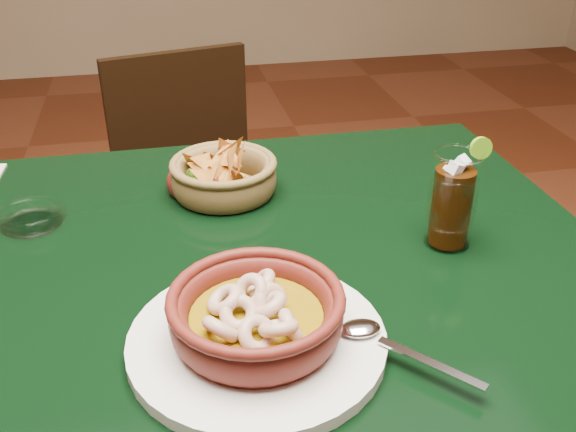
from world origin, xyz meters
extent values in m
cube|color=black|center=(0.00, 0.00, 0.73)|extent=(1.20, 0.80, 0.04)
cylinder|color=black|center=(0.54, 0.34, 0.35)|extent=(0.06, 0.06, 0.71)
cube|color=black|center=(0.07, 0.64, 0.41)|extent=(0.46, 0.46, 0.04)
cylinder|color=black|center=(-0.05, 0.44, 0.20)|extent=(0.03, 0.03, 0.41)
cylinder|color=black|center=(0.27, 0.52, 0.20)|extent=(0.03, 0.03, 0.41)
cylinder|color=black|center=(-0.13, 0.76, 0.20)|extent=(0.03, 0.03, 0.41)
cylinder|color=black|center=(0.19, 0.84, 0.20)|extent=(0.03, 0.03, 0.41)
cube|color=black|center=(0.03, 0.81, 0.63)|extent=(0.36, 0.12, 0.40)
cylinder|color=silver|center=(0.06, -0.21, 0.76)|extent=(0.30, 0.30, 0.02)
cylinder|color=#4F1610|center=(0.06, -0.21, 0.77)|extent=(0.17, 0.17, 0.01)
torus|color=#4F1610|center=(0.06, -0.21, 0.79)|extent=(0.22, 0.22, 0.04)
torus|color=#4F1610|center=(0.06, -0.21, 0.82)|extent=(0.20, 0.20, 0.01)
cylinder|color=#715607|center=(0.06, -0.21, 0.79)|extent=(0.15, 0.15, 0.01)
torus|color=tan|center=(0.08, -0.20, 0.80)|extent=(0.05, 0.06, 0.05)
torus|color=tan|center=(0.08, -0.19, 0.80)|extent=(0.06, 0.05, 0.06)
torus|color=tan|center=(0.08, -0.16, 0.80)|extent=(0.05, 0.06, 0.04)
torus|color=tan|center=(0.06, -0.18, 0.81)|extent=(0.06, 0.06, 0.04)
torus|color=tan|center=(0.03, -0.19, 0.81)|extent=(0.06, 0.06, 0.04)
torus|color=tan|center=(0.05, -0.21, 0.80)|extent=(0.06, 0.06, 0.05)
torus|color=tan|center=(0.02, -0.24, 0.80)|extent=(0.05, 0.06, 0.05)
torus|color=tan|center=(0.06, -0.25, 0.80)|extent=(0.06, 0.06, 0.04)
torus|color=tan|center=(0.08, -0.25, 0.81)|extent=(0.06, 0.06, 0.04)
torus|color=tan|center=(0.10, -0.24, 0.80)|extent=(0.04, 0.06, 0.06)
cube|color=silver|center=(0.24, -0.29, 0.77)|extent=(0.09, 0.10, 0.00)
ellipsoid|color=silver|center=(0.18, -0.23, 0.77)|extent=(0.05, 0.03, 0.01)
cylinder|color=brown|center=(0.07, 0.18, 0.75)|extent=(0.15, 0.15, 0.01)
torus|color=brown|center=(0.07, 0.18, 0.78)|extent=(0.21, 0.21, 0.06)
torus|color=brown|center=(0.07, 0.18, 0.80)|extent=(0.18, 0.18, 0.01)
cone|color=#BA7125|center=(0.08, 0.17, 0.82)|extent=(0.02, 0.08, 0.08)
cone|color=#BA7125|center=(0.05, 0.18, 0.81)|extent=(0.06, 0.08, 0.07)
cone|color=#BA7125|center=(0.08, 0.19, 0.81)|extent=(0.08, 0.06, 0.05)
cone|color=#BA7125|center=(0.07, 0.19, 0.78)|extent=(0.06, 0.07, 0.06)
cone|color=#BA7125|center=(0.07, 0.17, 0.78)|extent=(0.08, 0.07, 0.06)
cone|color=#BA7125|center=(0.05, 0.23, 0.79)|extent=(0.06, 0.07, 0.08)
cone|color=#BA7125|center=(0.09, 0.15, 0.78)|extent=(0.07, 0.06, 0.06)
cone|color=#BA7125|center=(0.04, 0.16, 0.79)|extent=(0.06, 0.07, 0.06)
cone|color=#BA7125|center=(0.11, 0.15, 0.80)|extent=(0.07, 0.08, 0.06)
cone|color=#BA7125|center=(0.09, 0.21, 0.81)|extent=(0.08, 0.05, 0.09)
cone|color=#BA7125|center=(0.05, 0.19, 0.78)|extent=(0.06, 0.04, 0.06)
cone|color=#BA7125|center=(0.08, 0.18, 0.79)|extent=(0.06, 0.06, 0.08)
cone|color=#BA7125|center=(0.03, 0.21, 0.80)|extent=(0.09, 0.06, 0.07)
cone|color=#BA7125|center=(0.10, 0.18, 0.82)|extent=(0.03, 0.07, 0.06)
cone|color=#BA7125|center=(0.09, 0.21, 0.81)|extent=(0.09, 0.01, 0.08)
cone|color=#BA7125|center=(0.09, 0.16, 0.78)|extent=(0.05, 0.07, 0.08)
cone|color=#BA7125|center=(0.05, 0.17, 0.80)|extent=(0.08, 0.05, 0.07)
cone|color=#BA7125|center=(0.08, 0.21, 0.80)|extent=(0.07, 0.06, 0.05)
cylinder|color=#4F1610|center=(0.03, 0.20, 0.75)|extent=(0.08, 0.08, 0.01)
torus|color=#4F1610|center=(0.03, 0.20, 0.77)|extent=(0.12, 0.12, 0.04)
cylinder|color=#284F0C|center=(0.03, 0.20, 0.77)|extent=(0.07, 0.07, 0.01)
sphere|color=#284F0C|center=(0.03, 0.20, 0.78)|extent=(0.02, 0.02, 0.02)
sphere|color=#284F0C|center=(0.04, 0.21, 0.78)|extent=(0.02, 0.02, 0.02)
sphere|color=#284F0C|center=(0.04, 0.20, 0.78)|extent=(0.02, 0.02, 0.02)
sphere|color=#284F0C|center=(0.02, 0.21, 0.78)|extent=(0.02, 0.02, 0.02)
sphere|color=#284F0C|center=(0.04, 0.19, 0.78)|extent=(0.02, 0.02, 0.02)
cylinder|color=white|center=(0.37, -0.04, 0.75)|extent=(0.06, 0.06, 0.01)
torus|color=white|center=(0.37, -0.04, 0.82)|extent=(0.14, 0.14, 0.08)
cylinder|color=black|center=(0.37, -0.04, 0.81)|extent=(0.06, 0.06, 0.11)
cube|color=silver|center=(0.38, -0.04, 0.88)|extent=(0.03, 0.03, 0.02)
cube|color=silver|center=(0.36, -0.03, 0.86)|extent=(0.03, 0.02, 0.03)
cube|color=silver|center=(0.36, -0.04, 0.86)|extent=(0.02, 0.02, 0.02)
cube|color=silver|center=(0.37, -0.05, 0.87)|extent=(0.03, 0.02, 0.02)
cube|color=silver|center=(0.38, -0.04, 0.85)|extent=(0.02, 0.02, 0.03)
torus|color=white|center=(0.37, -0.04, 0.89)|extent=(0.07, 0.07, 0.00)
cylinder|color=#5E9D16|center=(0.40, -0.04, 0.90)|extent=(0.03, 0.01, 0.03)
cylinder|color=white|center=(-0.23, 0.14, 0.75)|extent=(0.09, 0.09, 0.01)
torus|color=white|center=(-0.23, 0.14, 0.76)|extent=(0.11, 0.11, 0.03)
camera|label=1|loc=(-0.02, -0.77, 1.24)|focal=40.00mm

